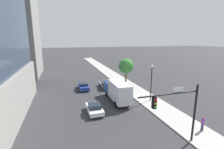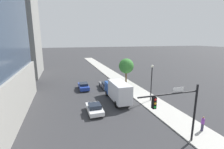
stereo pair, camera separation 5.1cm
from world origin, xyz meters
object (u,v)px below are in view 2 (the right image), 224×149
at_px(street_lamp, 152,78).
at_px(car_blue, 84,86).
at_px(pedestrian_purple_shirt, 203,124).
at_px(box_truck, 118,91).
at_px(car_white, 95,108).
at_px(traffic_light_pole, 177,106).
at_px(car_gray, 105,85).
at_px(construction_building, 8,12).
at_px(street_tree, 126,66).

relative_size(street_lamp, car_blue, 1.35).
bearing_deg(car_blue, pedestrian_purple_shirt, -61.91).
bearing_deg(street_lamp, box_truck, 163.54).
bearing_deg(car_blue, street_lamp, -45.51).
relative_size(street_lamp, car_white, 1.48).
bearing_deg(traffic_light_pole, car_white, 122.45).
distance_m(car_blue, car_white, 11.39).
height_order(traffic_light_pole, car_gray, traffic_light_pole).
bearing_deg(construction_building, box_truck, -51.99).
xyz_separation_m(box_truck, pedestrian_purple_shirt, (5.99, -11.28, -0.88)).
bearing_deg(car_gray, street_tree, 18.71).
relative_size(car_white, box_truck, 0.52).
relative_size(car_white, pedestrian_purple_shirt, 2.39).
xyz_separation_m(street_tree, car_white, (-9.89, -12.70, -3.47)).
relative_size(construction_building, street_lamp, 6.94).
distance_m(traffic_light_pole, car_gray, 20.52).
relative_size(car_gray, car_blue, 1.04).
height_order(street_tree, pedestrian_purple_shirt, street_tree).
relative_size(construction_building, box_truck, 5.37).
xyz_separation_m(construction_building, street_lamp, (26.27, -28.47, -12.95)).
bearing_deg(box_truck, car_blue, 118.24).
bearing_deg(street_tree, street_lamp, -90.93).
bearing_deg(street_tree, construction_building, 146.85).
xyz_separation_m(street_lamp, street_tree, (0.18, 11.19, 0.10)).
relative_size(traffic_light_pole, box_truck, 0.81).
xyz_separation_m(car_gray, car_blue, (-4.48, 0.53, -0.00)).
distance_m(traffic_light_pole, street_lamp, 11.46).
distance_m(street_lamp, car_blue, 14.26).
height_order(box_truck, pedestrian_purple_shirt, box_truck).
bearing_deg(car_gray, traffic_light_pole, -85.92).
relative_size(traffic_light_pole, car_gray, 1.36).
bearing_deg(car_gray, pedestrian_purple_shirt, -72.58).
bearing_deg(car_gray, box_truck, -90.00).
bearing_deg(street_lamp, street_tree, 89.07).
distance_m(construction_building, pedestrian_purple_shirt, 49.45).
relative_size(construction_building, traffic_light_pole, 6.63).
xyz_separation_m(street_tree, car_gray, (-5.41, -1.83, -3.45)).
xyz_separation_m(car_blue, box_truck, (4.48, -8.34, 1.19)).
bearing_deg(pedestrian_purple_shirt, construction_building, 125.28).
xyz_separation_m(construction_building, box_truck, (21.04, -26.93, -15.10)).
relative_size(box_truck, pedestrian_purple_shirt, 4.55).
distance_m(traffic_light_pole, car_blue, 21.81).
distance_m(street_lamp, pedestrian_purple_shirt, 10.22).
bearing_deg(pedestrian_purple_shirt, traffic_light_pole, -166.60).
bearing_deg(car_white, street_tree, 52.07).
xyz_separation_m(traffic_light_pole, car_white, (-5.92, 9.31, -3.49)).
distance_m(construction_building, street_lamp, 40.85).
distance_m(car_gray, pedestrian_purple_shirt, 20.01).
distance_m(car_blue, pedestrian_purple_shirt, 22.24).
bearing_deg(car_white, traffic_light_pole, -57.55).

